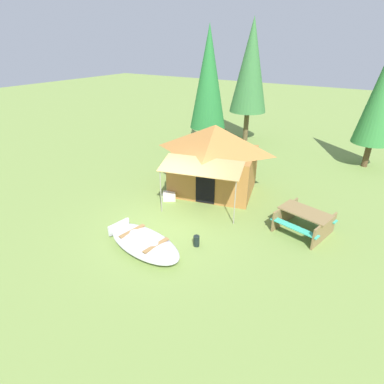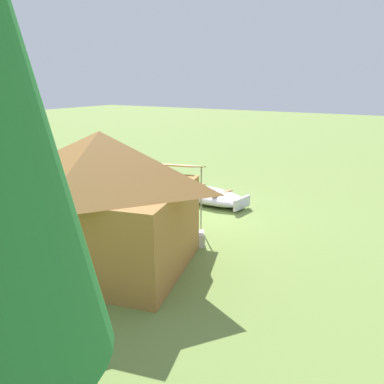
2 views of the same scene
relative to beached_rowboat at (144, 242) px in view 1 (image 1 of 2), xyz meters
The scene contains 9 objects.
ground_plane 1.76m from the beached_rowboat, 97.04° to the left, with size 80.00×80.00×0.00m, color olive.
beached_rowboat is the anchor object (origin of this frame).
canvas_cabin_tent 5.01m from the beached_rowboat, 92.43° to the left, with size 4.13×4.65×2.84m.
picnic_table 5.34m from the beached_rowboat, 42.74° to the left, with size 1.94×1.89×0.78m.
cooler_box 3.33m from the beached_rowboat, 112.46° to the left, with size 0.51×0.40×0.32m, color beige.
fuel_can 1.64m from the beached_rowboat, 37.72° to the left, with size 0.19×0.19×0.36m, color black.
pine_tree_back_left 12.99m from the beached_rowboat, 66.20° to the left, with size 1.83×1.83×6.27m.
pine_tree_back_right 9.89m from the beached_rowboat, 107.41° to the left, with size 1.89×1.89×6.62m.
pine_tree_far_center 13.26m from the beached_rowboat, 99.18° to the left, with size 2.23×2.23×7.09m.
Camera 1 is at (5.63, -7.50, 5.84)m, focal length 28.63 mm.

